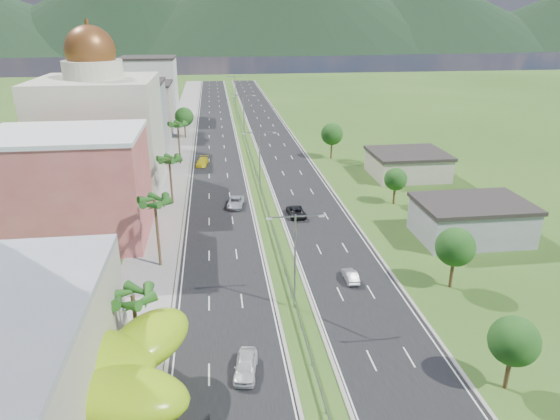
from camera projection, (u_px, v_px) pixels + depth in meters
name	position (u px, v px, depth m)	size (l,w,h in m)	color
ground	(312.00, 366.00, 45.70)	(500.00, 500.00, 0.00)	#2D5119
road_left	(216.00, 141.00, 127.95)	(11.00, 260.00, 0.04)	black
road_right	(274.00, 140.00, 129.79)	(11.00, 260.00, 0.04)	black
sidewalk_left	(179.00, 142.00, 126.77)	(7.00, 260.00, 0.12)	gray
median_guardrail	(251.00, 156.00, 112.01)	(0.10, 216.06, 0.76)	gray
streetlight_median_b	(295.00, 252.00, 52.50)	(6.04, 0.25, 11.00)	gray
streetlight_median_c	(260.00, 155.00, 89.47)	(6.04, 0.25, 11.00)	gray
streetlight_median_d	(244.00, 111.00, 131.06)	(6.04, 0.25, 11.00)	gray
streetlight_median_e	(235.00, 88.00, 172.64)	(6.04, 0.25, 11.00)	gray
lime_canopy	(64.00, 369.00, 37.75)	(18.00, 15.00, 7.40)	#8AB912
pink_shophouse	(71.00, 190.00, 69.13)	(20.00, 15.00, 15.00)	#B54D4A
domed_building	(101.00, 128.00, 88.99)	(20.00, 20.00, 28.70)	beige
midrise_grey	(129.00, 120.00, 113.43)	(16.00, 15.00, 16.00)	gray
midrise_beige	(142.00, 110.00, 134.31)	(16.00, 15.00, 13.00)	#BBB29A
midrise_white	(150.00, 89.00, 154.66)	(16.00, 15.00, 18.00)	silver
shed_near	(471.00, 222.00, 71.33)	(15.00, 10.00, 5.00)	gray
shed_far	(407.00, 165.00, 99.41)	(14.00, 12.00, 4.40)	#BBB29A
palm_tree_b	(133.00, 299.00, 43.10)	(3.60, 3.60, 8.10)	#47301C
palm_tree_c	(155.00, 204.00, 61.06)	(3.60, 3.60, 9.60)	#47301C
palm_tree_d	(169.00, 161.00, 82.66)	(3.60, 3.60, 8.60)	#47301C
palm_tree_e	(178.00, 126.00, 105.49)	(3.60, 3.60, 9.40)	#47301C
leafy_tree_lfar	(184.00, 117.00, 129.58)	(4.90, 4.90, 8.05)	#47301C
leafy_tree_ra	(514.00, 341.00, 41.32)	(4.20, 4.20, 6.90)	#47301C
leafy_tree_rb	(455.00, 247.00, 57.25)	(4.55, 4.55, 7.47)	#47301C
leafy_tree_rc	(396.00, 179.00, 83.78)	(3.85, 3.85, 6.33)	#47301C
leafy_tree_rd	(332.00, 134.00, 110.58)	(4.90, 4.90, 8.05)	#47301C
mountain_ridge	(283.00, 51.00, 468.92)	(860.00, 140.00, 90.00)	black
car_white_near_left	(246.00, 366.00, 44.42)	(1.92, 4.77, 1.63)	silver
car_silver_mid_left	(236.00, 202.00, 83.76)	(2.48, 5.38, 1.49)	#ADAEB5
car_yellow_far_left	(202.00, 162.00, 107.12)	(2.17, 5.33, 1.55)	yellow
car_silver_right	(350.00, 276.00, 60.23)	(1.35, 3.86, 1.27)	#A9ACB1
car_dark_far_right	(296.00, 211.00, 79.94)	(2.51, 5.45, 1.51)	black
motorcycle	(210.00, 420.00, 38.81)	(0.52, 1.73, 1.10)	black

